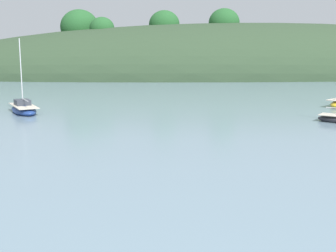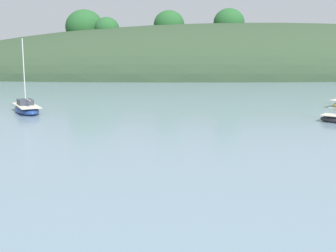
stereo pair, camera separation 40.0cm
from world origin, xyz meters
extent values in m
ellipsoid|color=#2D422B|center=(25.00, 88.15, 0.00)|extent=(150.00, 36.00, 22.45)
ellipsoid|color=#235628|center=(-13.60, 91.46, 10.39)|extent=(8.11, 7.37, 7.37)
ellipsoid|color=#235628|center=(-8.51, 86.78, 9.92)|extent=(5.07, 4.61, 4.61)
ellipsoid|color=#235628|center=(4.60, 91.62, 10.99)|extent=(6.65, 6.04, 6.04)
ellipsoid|color=#235628|center=(17.15, 88.58, 11.28)|extent=(6.56, 5.96, 5.96)
ellipsoid|color=navy|center=(-12.47, 34.99, 0.26)|extent=(4.18, 6.10, 0.93)
cube|color=beige|center=(-12.47, 34.99, 0.67)|extent=(3.85, 5.61, 0.06)
cube|color=#333842|center=(-12.66, 35.41, 0.94)|extent=(1.93, 2.22, 0.52)
cylinder|color=silver|center=(-12.59, 35.25, 3.78)|extent=(0.09, 0.09, 6.22)
cylinder|color=silver|center=(-12.09, 34.14, 1.32)|extent=(1.07, 2.25, 0.07)
camera|label=1|loc=(-2.08, -7.57, 6.06)|focal=47.87mm
camera|label=2|loc=(-1.69, -7.60, 6.06)|focal=47.87mm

